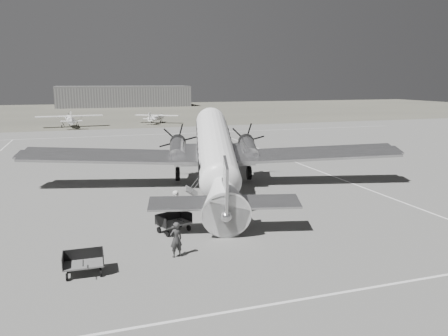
% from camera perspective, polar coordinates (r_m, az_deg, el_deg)
% --- Properties ---
extents(ground, '(260.00, 260.00, 0.00)m').
position_cam_1_polar(ground, '(30.01, -0.79, -4.46)').
color(ground, slate).
rests_on(ground, ground).
extents(taxi_line_near, '(60.00, 0.15, 0.01)m').
position_cam_1_polar(taxi_line_near, '(18.01, 13.11, -15.90)').
color(taxi_line_near, silver).
rests_on(taxi_line_near, ground).
extents(taxi_line_right, '(0.15, 80.00, 0.01)m').
position_cam_1_polar(taxi_line_right, '(35.36, 18.13, -2.60)').
color(taxi_line_right, silver).
rests_on(taxi_line_right, ground).
extents(taxi_line_horizon, '(90.00, 0.15, 0.01)m').
position_cam_1_polar(taxi_line_horizon, '(68.61, -10.80, 4.27)').
color(taxi_line_horizon, silver).
rests_on(taxi_line_horizon, ground).
extents(grass_infield, '(260.00, 90.00, 0.01)m').
position_cam_1_polar(grass_infield, '(123.16, -14.15, 7.15)').
color(grass_infield, '#5D5B4E').
rests_on(grass_infield, ground).
extents(hangar_main, '(42.00, 14.00, 6.60)m').
position_cam_1_polar(hangar_main, '(148.29, -12.98, 9.12)').
color(hangar_main, slate).
rests_on(hangar_main, ground).
extents(dc3_airliner, '(34.22, 27.48, 5.73)m').
position_cam_1_polar(dc3_airliner, '(32.14, -1.11, 1.83)').
color(dc3_airliner, '#B6B5B8').
rests_on(dc3_airliner, ground).
extents(light_plane_left, '(12.25, 10.24, 2.40)m').
position_cam_1_polar(light_plane_left, '(83.04, -19.48, 5.84)').
color(light_plane_left, white).
rests_on(light_plane_left, ground).
extents(light_plane_right, '(11.50, 10.90, 1.87)m').
position_cam_1_polar(light_plane_right, '(87.10, -8.80, 6.40)').
color(light_plane_right, white).
rests_on(light_plane_right, ground).
extents(baggage_cart_near, '(2.22, 1.94, 1.04)m').
position_cam_1_polar(baggage_cart_near, '(24.24, -6.57, -7.12)').
color(baggage_cart_near, '#595959').
rests_on(baggage_cart_near, ground).
extents(baggage_cart_far, '(1.79, 1.27, 1.00)m').
position_cam_1_polar(baggage_cart_far, '(19.97, -17.87, -11.79)').
color(baggage_cart_far, '#595959').
rests_on(baggage_cart_far, ground).
extents(ground_crew, '(0.70, 0.55, 1.70)m').
position_cam_1_polar(ground_crew, '(20.84, -6.28, -9.27)').
color(ground_crew, '#303030').
rests_on(ground_crew, ground).
extents(ramp_agent, '(0.69, 0.84, 1.58)m').
position_cam_1_polar(ramp_agent, '(26.22, -6.40, -5.07)').
color(ramp_agent, '#B5B5B2').
rests_on(ramp_agent, ground).
extents(passenger, '(0.73, 0.87, 1.50)m').
position_cam_1_polar(passenger, '(27.36, -6.31, -4.46)').
color(passenger, silver).
rests_on(passenger, ground).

